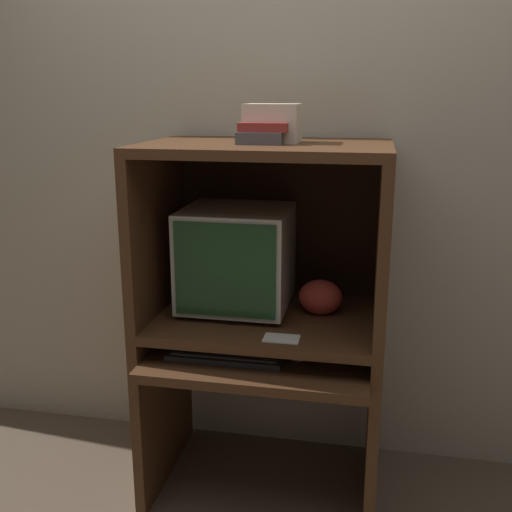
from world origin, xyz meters
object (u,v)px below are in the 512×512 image
mouse (298,357)px  storage_box (273,123)px  keyboard (226,354)px  book_stack (263,133)px  crt_monitor (237,257)px  snack_bag (320,297)px

mouse → storage_box: storage_box is taller
storage_box → keyboard: bearing=-121.6°
keyboard → book_stack: 0.82m
mouse → storage_box: size_ratio=0.33×
crt_monitor → snack_bag: (0.33, -0.00, -0.14)m
keyboard → mouse: mouse is taller
keyboard → storage_box: 0.87m
storage_box → book_stack: bearing=-107.1°
snack_bag → storage_box: bearing=-175.0°
crt_monitor → keyboard: (0.01, -0.24, -0.31)m
snack_bag → storage_box: (-0.19, -0.02, 0.66)m
crt_monitor → mouse: crt_monitor is taller
book_stack → mouse: bearing=-39.1°
keyboard → snack_bag: size_ratio=2.54×
snack_bag → book_stack: (-0.21, -0.09, 0.63)m
mouse → storage_box: bearing=123.5°
keyboard → book_stack: (0.11, 0.14, 0.80)m
crt_monitor → snack_bag: crt_monitor is taller
crt_monitor → book_stack: (0.12, -0.10, 0.49)m
snack_bag → crt_monitor: bearing=179.2°
crt_monitor → storage_box: storage_box is taller
keyboard → book_stack: size_ratio=2.40×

